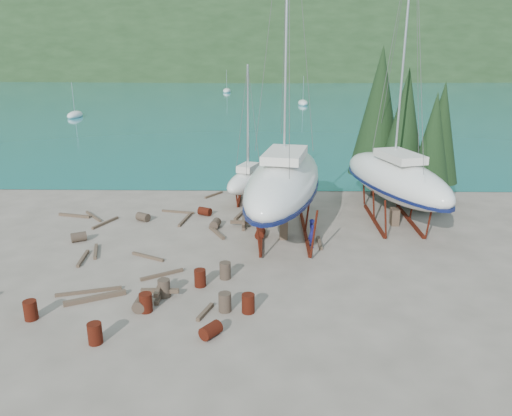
{
  "coord_description": "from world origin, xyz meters",
  "views": [
    {
      "loc": [
        2.39,
        -24.59,
        11.3
      ],
      "look_at": [
        1.85,
        3.0,
        2.4
      ],
      "focal_mm": 35.0,
      "sensor_mm": 36.0,
      "label": 1
    }
  ],
  "objects_px": {
    "large_sailboat_near": "(284,182)",
    "large_sailboat_far": "(396,178)",
    "small_sailboat_shore": "(248,180)",
    "worker": "(312,233)"
  },
  "relations": [
    {
      "from": "small_sailboat_shore",
      "to": "worker",
      "type": "height_order",
      "value": "small_sailboat_shore"
    },
    {
      "from": "large_sailboat_near",
      "to": "worker",
      "type": "height_order",
      "value": "large_sailboat_near"
    },
    {
      "from": "small_sailboat_shore",
      "to": "worker",
      "type": "bearing_deg",
      "value": -44.92
    },
    {
      "from": "large_sailboat_far",
      "to": "small_sailboat_shore",
      "type": "bearing_deg",
      "value": 138.01
    },
    {
      "from": "large_sailboat_far",
      "to": "small_sailboat_shore",
      "type": "distance_m",
      "value": 11.08
    },
    {
      "from": "small_sailboat_shore",
      "to": "worker",
      "type": "relative_size",
      "value": 5.83
    },
    {
      "from": "large_sailboat_far",
      "to": "worker",
      "type": "xyz_separation_m",
      "value": [
        -5.85,
        -4.58,
        -2.18
      ]
    },
    {
      "from": "large_sailboat_near",
      "to": "large_sailboat_far",
      "type": "xyz_separation_m",
      "value": [
        7.47,
        2.53,
        -0.41
      ]
    },
    {
      "from": "worker",
      "to": "small_sailboat_shore",
      "type": "bearing_deg",
      "value": 8.93
    },
    {
      "from": "large_sailboat_near",
      "to": "large_sailboat_far",
      "type": "bearing_deg",
      "value": 30.08
    }
  ]
}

